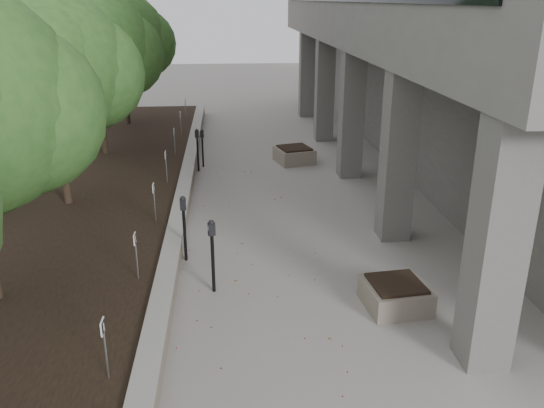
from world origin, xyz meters
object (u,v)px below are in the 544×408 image
parking_meter_3 (184,229)px  planter_back (294,155)px  crabapple_tree_5 (123,59)px  parking_meter_2 (213,256)px  parking_meter_5 (203,148)px  crabapple_tree_4 (97,74)px  planter_front (395,294)px  crabapple_tree_3 (55,100)px  parking_meter_4 (198,150)px

parking_meter_3 → planter_back: parking_meter_3 is taller
crabapple_tree_5 → planter_back: size_ratio=4.50×
parking_meter_2 → parking_meter_5: parking_meter_2 is taller
crabapple_tree_4 → parking_meter_5: crabapple_tree_4 is taller
parking_meter_5 → parking_meter_2: bearing=-68.2°
parking_meter_5 → planter_front: 10.46m
parking_meter_2 → parking_meter_5: bearing=73.4°
crabapple_tree_4 → crabapple_tree_5: (0.00, 5.00, 0.00)m
crabapple_tree_4 → crabapple_tree_5: bearing=90.0°
parking_meter_3 → parking_meter_5: (0.15, 7.34, -0.10)m
crabapple_tree_3 → parking_meter_4: bearing=50.5°
planter_front → planter_back: size_ratio=0.93×
crabapple_tree_5 → crabapple_tree_3: bearing=-90.0°
planter_front → planter_back: (-0.71, 9.99, 0.02)m
planter_back → parking_meter_5: bearing=-174.5°
parking_meter_5 → planter_back: parking_meter_5 is taller
crabapple_tree_4 → crabapple_tree_5: 5.00m
crabapple_tree_5 → planter_front: bearing=-64.4°
parking_meter_3 → parking_meter_5: size_ratio=1.15×
crabapple_tree_3 → crabapple_tree_4: size_ratio=1.00×
parking_meter_4 → planter_back: 3.48m
crabapple_tree_5 → parking_meter_4: size_ratio=3.75×
crabapple_tree_5 → parking_meter_5: size_ratio=4.10×
parking_meter_3 → planter_front: parking_meter_3 is taller
crabapple_tree_4 → parking_meter_2: size_ratio=3.54×
crabapple_tree_5 → planter_back: crabapple_tree_5 is taller
parking_meter_3 → parking_meter_5: 7.35m
parking_meter_4 → parking_meter_5: size_ratio=1.09×
parking_meter_3 → planter_back: size_ratio=1.26×
crabapple_tree_3 → parking_meter_3: crabapple_tree_3 is taller
crabapple_tree_4 → parking_meter_3: 8.88m
parking_meter_2 → crabapple_tree_3: bearing=111.8°
crabapple_tree_5 → parking_meter_5: (3.40, -5.58, -2.46)m
crabapple_tree_3 → planter_back: (6.61, 4.73, -2.84)m
crabapple_tree_3 → crabapple_tree_4: (0.00, 5.00, 0.00)m
crabapple_tree_5 → parking_meter_3: crabapple_tree_5 is taller
crabapple_tree_3 → parking_meter_5: size_ratio=4.10×
crabapple_tree_3 → crabapple_tree_5: same height
crabapple_tree_4 → parking_meter_3: crabapple_tree_4 is taller
crabapple_tree_4 → crabapple_tree_3: bearing=-90.0°
crabapple_tree_4 → planter_back: bearing=-2.3°
parking_meter_2 → planter_front: size_ratio=1.37×
parking_meter_3 → parking_meter_2: bearing=-65.8°
parking_meter_5 → planter_front: parking_meter_5 is taller
crabapple_tree_5 → parking_meter_5: bearing=-58.7°
crabapple_tree_3 → crabapple_tree_5: bearing=90.0°
planter_front → parking_meter_2: bearing=165.5°
planter_back → crabapple_tree_5: bearing=141.4°
crabapple_tree_3 → parking_meter_4: size_ratio=3.75×
parking_meter_4 → planter_front: (4.06, -9.20, -0.46)m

